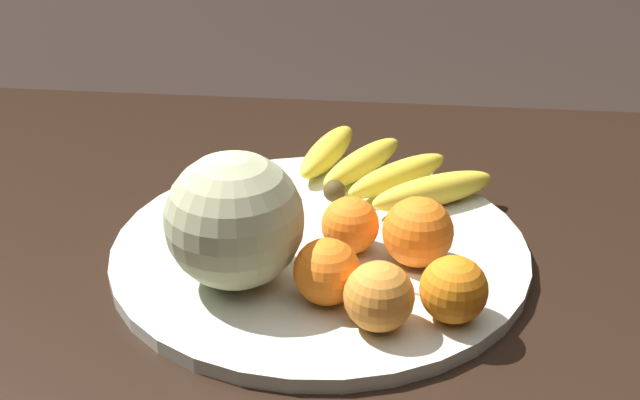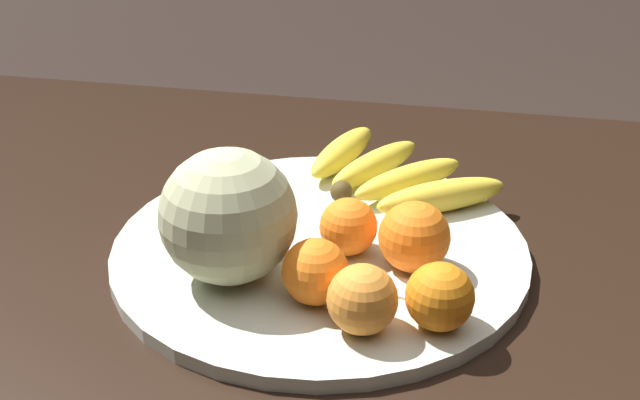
{
  "view_description": "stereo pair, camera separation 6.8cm",
  "coord_description": "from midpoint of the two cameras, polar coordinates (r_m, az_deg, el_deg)",
  "views": [
    {
      "loc": [
        -0.12,
        0.63,
        1.17
      ],
      "look_at": [
        -0.05,
        -0.05,
        0.81
      ],
      "focal_mm": 42.0,
      "sensor_mm": 36.0,
      "label": 1
    },
    {
      "loc": [
        -0.19,
        0.62,
        1.17
      ],
      "look_at": [
        -0.05,
        -0.05,
        0.81
      ],
      "focal_mm": 42.0,
      "sensor_mm": 36.0,
      "label": 2
    }
  ],
  "objects": [
    {
      "name": "orange_front_right",
      "position": [
        0.75,
        9.78,
        -2.85
      ],
      "size": [
        0.07,
        0.07,
        0.07
      ],
      "color": "orange",
      "rests_on": "fruit_bowl"
    },
    {
      "name": "orange_back_left",
      "position": [
        0.68,
        11.99,
        -7.3
      ],
      "size": [
        0.06,
        0.06,
        0.06
      ],
      "color": "orange",
      "rests_on": "fruit_bowl"
    },
    {
      "name": "melon",
      "position": [
        0.72,
        -4.32,
        -1.3
      ],
      "size": [
        0.13,
        0.13,
        0.13
      ],
      "color": "#B2B789",
      "rests_on": "fruit_bowl"
    },
    {
      "name": "fruit_bowl",
      "position": [
        0.81,
        2.41,
        -3.64
      ],
      "size": [
        0.44,
        0.44,
        0.02
      ],
      "color": "beige",
      "rests_on": "kitchen_table"
    },
    {
      "name": "banana_bunch",
      "position": [
        0.92,
        7.42,
        2.06
      ],
      "size": [
        0.25,
        0.24,
        0.04
      ],
      "rotation": [
        0.0,
        0.0,
        4.07
      ],
      "color": "#473819",
      "rests_on": "fruit_bowl"
    },
    {
      "name": "kitchen_table",
      "position": [
        0.83,
        -1.65,
        -10.63
      ],
      "size": [
        1.6,
        1.07,
        0.75
      ],
      "color": "black",
      "rests_on": "ground_plane"
    },
    {
      "name": "orange_mid_center",
      "position": [
        0.66,
        6.21,
        -7.62
      ],
      "size": [
        0.06,
        0.06,
        0.06
      ],
      "color": "orange",
      "rests_on": "fruit_bowl"
    },
    {
      "name": "orange_back_right",
      "position": [
        0.7,
        2.45,
        -5.55
      ],
      "size": [
        0.06,
        0.06,
        0.06
      ],
      "color": "orange",
      "rests_on": "fruit_bowl"
    },
    {
      "name": "produce_tag",
      "position": [
        0.73,
        9.16,
        -6.79
      ],
      "size": [
        0.1,
        0.05,
        0.0
      ],
      "rotation": [
        0.0,
        0.0,
        -0.19
      ],
      "color": "white",
      "rests_on": "fruit_bowl"
    },
    {
      "name": "orange_front_left",
      "position": [
        0.77,
        4.69,
        -2.1
      ],
      "size": [
        0.06,
        0.06,
        0.06
      ],
      "color": "orange",
      "rests_on": "fruit_bowl"
    }
  ]
}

